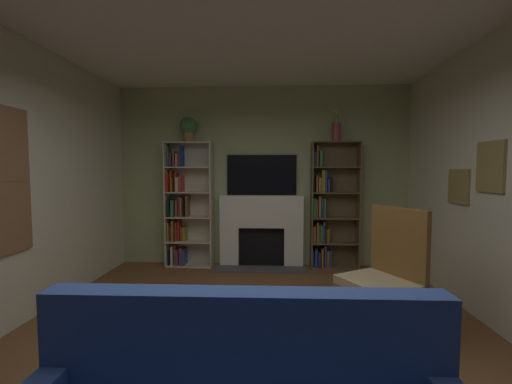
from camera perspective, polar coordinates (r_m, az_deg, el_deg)
ground_plane at (r=2.92m, az=-1.38°, el=-28.08°), size 6.83×6.83×0.00m
wall_back_accent at (r=5.35m, az=1.02°, el=2.69°), size 4.75×0.06×2.88m
fireplace at (r=5.31m, az=0.95°, el=-6.50°), size 1.43×0.49×1.14m
tv at (r=5.29m, az=0.99°, el=2.95°), size 1.11×0.06×0.65m
bookshelf_left at (r=5.44m, az=-12.30°, el=-2.61°), size 0.74×0.29×1.99m
bookshelf_right at (r=5.33m, az=12.47°, el=-2.95°), size 0.74×0.26×1.99m
potted_plant at (r=5.39m, az=-11.65°, el=10.84°), size 0.27×0.27×0.39m
vase_with_flowers at (r=5.29m, az=13.75°, el=10.20°), size 0.13×0.13×0.48m
armchair at (r=3.37m, az=21.68°, el=-12.75°), size 0.79×0.81×1.19m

